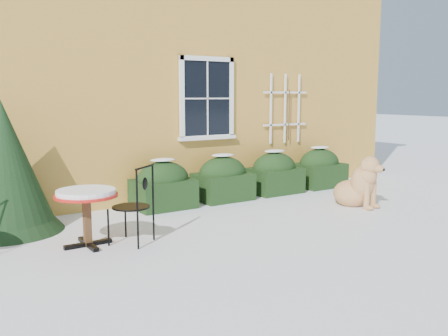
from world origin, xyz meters
TOP-DOWN VIEW (x-y plane):
  - ground at (0.00, 0.00)m, footprint 80.00×80.00m
  - house at (0.00, 7.00)m, footprint 12.40×8.40m
  - hedge_row at (1.65, 2.55)m, footprint 4.95×0.80m
  - evergreen_shrub at (-2.98, 2.41)m, footprint 1.64×1.64m
  - bistro_table at (-2.22, 1.02)m, footprint 0.85×0.85m
  - patio_chair_near at (-1.63, 0.79)m, footprint 0.68×0.67m
  - dog at (2.74, 0.64)m, footprint 0.73×1.11m

SIDE VIEW (x-z plane):
  - ground at x=0.00m, z-range 0.00..0.00m
  - dog at x=2.74m, z-range -0.10..0.89m
  - hedge_row at x=1.65m, z-range -0.05..0.86m
  - patio_chair_near at x=-1.63m, z-range 0.00..1.09m
  - bistro_table at x=-2.22m, z-range 0.26..1.05m
  - evergreen_shrub at x=-2.98m, z-range -0.19..1.79m
  - house at x=0.00m, z-range 0.02..6.42m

